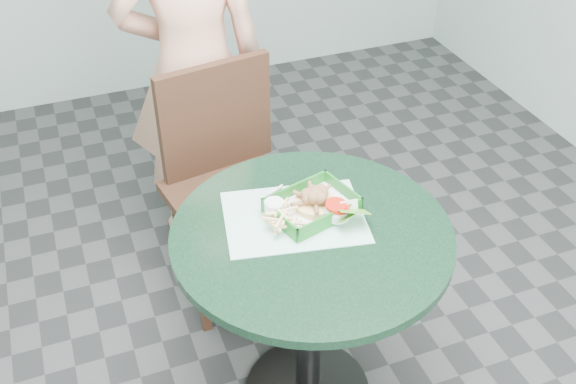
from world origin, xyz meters
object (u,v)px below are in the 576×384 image
object	(u,v)px
food_basket	(312,213)
sauce_ramekin	(273,204)
cafe_table	(311,277)
crab_sandwich	(315,204)
dining_chair	(227,169)
diner_person	(192,52)

from	to	relation	value
food_basket	sauce_ramekin	size ratio (longest dim) A/B	4.25
sauce_ramekin	cafe_table	bearing A→B (deg)	-58.93
food_basket	crab_sandwich	world-z (taller)	crab_sandwich
food_basket	crab_sandwich	bearing A→B (deg)	4.17
dining_chair	diner_person	bearing A→B (deg)	85.28
cafe_table	crab_sandwich	bearing A→B (deg)	61.04
dining_chair	diner_person	world-z (taller)	diner_person
dining_chair	food_basket	distance (m)	0.68
cafe_table	dining_chair	size ratio (longest dim) A/B	0.90
diner_person	crab_sandwich	bearing A→B (deg)	104.18
cafe_table	diner_person	bearing A→B (deg)	94.79
food_basket	crab_sandwich	xyz separation A→B (m)	(0.01, 0.00, 0.03)
diner_person	sauce_ramekin	world-z (taller)	diner_person
diner_person	dining_chair	bearing A→B (deg)	101.08
food_basket	crab_sandwich	size ratio (longest dim) A/B	1.95
cafe_table	food_basket	size ratio (longest dim) A/B	3.36
diner_person	sauce_ramekin	distance (m)	0.91
dining_chair	crab_sandwich	bearing A→B (deg)	-90.12
dining_chair	sauce_ramekin	xyz separation A→B (m)	(-0.02, -0.59, 0.27)
cafe_table	dining_chair	xyz separation A→B (m)	(-0.06, 0.72, -0.05)
diner_person	crab_sandwich	xyz separation A→B (m)	(0.13, -0.95, -0.10)
cafe_table	sauce_ramekin	size ratio (longest dim) A/B	14.28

